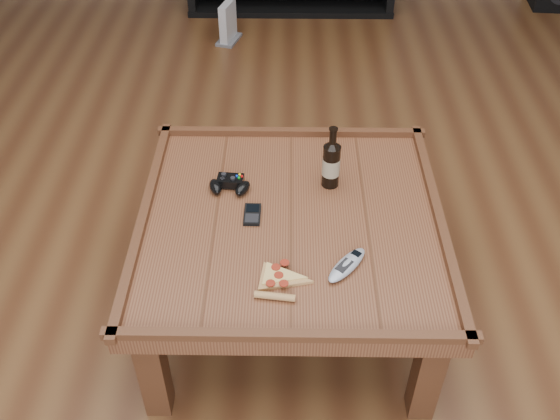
{
  "coord_description": "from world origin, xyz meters",
  "views": [
    {
      "loc": [
        -0.01,
        -1.52,
        1.83
      ],
      "look_at": [
        -0.04,
        -0.04,
        0.52
      ],
      "focal_mm": 40.0,
      "sensor_mm": 36.0,
      "label": 1
    }
  ],
  "objects_px": {
    "pizza_slice": "(278,280)",
    "remote_control": "(347,265)",
    "beer_bottle": "(331,163)",
    "smartphone": "(252,214)",
    "game_controller": "(230,184)",
    "game_console": "(228,24)",
    "coffee_table": "(291,231)"
  },
  "relations": [
    {
      "from": "game_console",
      "to": "beer_bottle",
      "type": "bearing_deg",
      "value": -58.53
    },
    {
      "from": "game_controller",
      "to": "game_console",
      "type": "height_order",
      "value": "game_controller"
    },
    {
      "from": "beer_bottle",
      "to": "remote_control",
      "type": "relative_size",
      "value": 1.35
    },
    {
      "from": "beer_bottle",
      "to": "game_controller",
      "type": "distance_m",
      "value": 0.36
    },
    {
      "from": "game_controller",
      "to": "remote_control",
      "type": "height_order",
      "value": "game_controller"
    },
    {
      "from": "pizza_slice",
      "to": "remote_control",
      "type": "xyz_separation_m",
      "value": [
        0.21,
        0.06,
        0.01
      ]
    },
    {
      "from": "game_controller",
      "to": "pizza_slice",
      "type": "height_order",
      "value": "game_controller"
    },
    {
      "from": "smartphone",
      "to": "remote_control",
      "type": "relative_size",
      "value": 0.59
    },
    {
      "from": "smartphone",
      "to": "pizza_slice",
      "type": "bearing_deg",
      "value": -71.79
    },
    {
      "from": "coffee_table",
      "to": "smartphone",
      "type": "height_order",
      "value": "coffee_table"
    },
    {
      "from": "pizza_slice",
      "to": "smartphone",
      "type": "height_order",
      "value": "pizza_slice"
    },
    {
      "from": "game_controller",
      "to": "game_console",
      "type": "xyz_separation_m",
      "value": [
        -0.18,
        2.04,
        -0.36
      ]
    },
    {
      "from": "game_controller",
      "to": "pizza_slice",
      "type": "xyz_separation_m",
      "value": [
        0.18,
        -0.43,
        -0.01
      ]
    },
    {
      "from": "beer_bottle",
      "to": "smartphone",
      "type": "height_order",
      "value": "beer_bottle"
    },
    {
      "from": "game_console",
      "to": "remote_control",
      "type": "bearing_deg",
      "value": -60.18
    },
    {
      "from": "game_console",
      "to": "game_controller",
      "type": "bearing_deg",
      "value": -68.25
    },
    {
      "from": "pizza_slice",
      "to": "remote_control",
      "type": "relative_size",
      "value": 1.31
    },
    {
      "from": "coffee_table",
      "to": "game_console",
      "type": "xyz_separation_m",
      "value": [
        -0.4,
        2.19,
        -0.28
      ]
    },
    {
      "from": "beer_bottle",
      "to": "coffee_table",
      "type": "bearing_deg",
      "value": -126.86
    },
    {
      "from": "coffee_table",
      "to": "smartphone",
      "type": "xyz_separation_m",
      "value": [
        -0.13,
        0.01,
        0.07
      ]
    },
    {
      "from": "coffee_table",
      "to": "beer_bottle",
      "type": "xyz_separation_m",
      "value": [
        0.14,
        0.18,
        0.15
      ]
    },
    {
      "from": "smartphone",
      "to": "game_console",
      "type": "xyz_separation_m",
      "value": [
        -0.27,
        2.18,
        -0.34
      ]
    },
    {
      "from": "coffee_table",
      "to": "pizza_slice",
      "type": "relative_size",
      "value": 4.53
    },
    {
      "from": "beer_bottle",
      "to": "game_controller",
      "type": "xyz_separation_m",
      "value": [
        -0.35,
        -0.03,
        -0.07
      ]
    },
    {
      "from": "remote_control",
      "to": "beer_bottle",
      "type": "bearing_deg",
      "value": 132.67
    },
    {
      "from": "game_controller",
      "to": "game_console",
      "type": "bearing_deg",
      "value": 99.75
    },
    {
      "from": "game_controller",
      "to": "smartphone",
      "type": "distance_m",
      "value": 0.16
    },
    {
      "from": "coffee_table",
      "to": "game_controller",
      "type": "relative_size",
      "value": 6.43
    },
    {
      "from": "beer_bottle",
      "to": "remote_control",
      "type": "xyz_separation_m",
      "value": [
        0.03,
        -0.4,
        -0.08
      ]
    },
    {
      "from": "coffee_table",
      "to": "remote_control",
      "type": "height_order",
      "value": "same"
    },
    {
      "from": "beer_bottle",
      "to": "game_console",
      "type": "xyz_separation_m",
      "value": [
        -0.53,
        2.01,
        -0.43
      ]
    },
    {
      "from": "game_console",
      "to": "coffee_table",
      "type": "bearing_deg",
      "value": -63.12
    }
  ]
}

